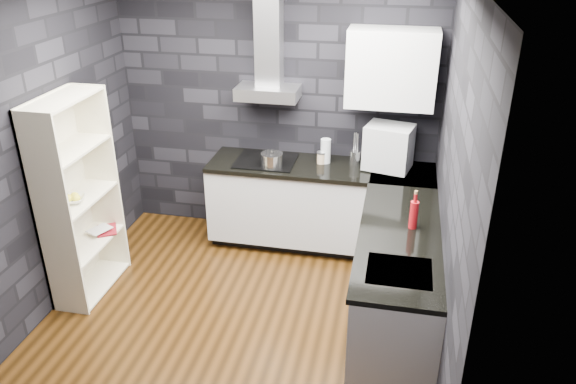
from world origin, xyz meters
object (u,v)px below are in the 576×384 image
(red_bottle, at_px, (414,215))
(bookshelf, at_px, (79,199))
(utensil_crock, at_px, (355,157))
(appliance_garage, at_px, (389,147))
(pot, at_px, (272,161))
(fruit_bowl, at_px, (73,199))
(glass_vase, at_px, (326,151))
(storage_jar, at_px, (321,158))

(red_bottle, relative_size, bookshelf, 0.12)
(utensil_crock, relative_size, appliance_garage, 0.32)
(pot, distance_m, utensil_crock, 0.81)
(appliance_garage, xyz_separation_m, fruit_bowl, (-2.55, -1.27, -0.19))
(utensil_crock, distance_m, bookshelf, 2.57)
(pot, xyz_separation_m, appliance_garage, (1.09, 0.19, 0.15))
(glass_vase, xyz_separation_m, red_bottle, (0.85, -1.16, -0.01))
(bookshelf, bearing_deg, utensil_crock, 39.31)
(storage_jar, xyz_separation_m, fruit_bowl, (-1.91, -1.29, -0.01))
(pot, xyz_separation_m, red_bottle, (1.34, -0.93, 0.04))
(storage_jar, bearing_deg, appliance_garage, -1.26)
(utensil_crock, bearing_deg, storage_jar, -170.45)
(appliance_garage, bearing_deg, glass_vase, -170.81)
(red_bottle, bearing_deg, appliance_garage, 102.52)
(red_bottle, height_order, bookshelf, bookshelf)
(appliance_garage, bearing_deg, bookshelf, -141.97)
(pot, relative_size, storage_jar, 1.96)
(storage_jar, xyz_separation_m, bookshelf, (-1.91, -1.21, -0.05))
(storage_jar, height_order, red_bottle, red_bottle)
(storage_jar, xyz_separation_m, utensil_crock, (0.32, 0.05, 0.01))
(glass_vase, distance_m, red_bottle, 1.44)
(appliance_garage, xyz_separation_m, red_bottle, (0.25, -1.12, -0.11))
(glass_vase, relative_size, bookshelf, 0.13)
(pot, bearing_deg, storage_jar, 24.71)
(appliance_garage, relative_size, bookshelf, 0.23)
(bookshelf, xyz_separation_m, fruit_bowl, (0.00, -0.08, 0.04))
(red_bottle, bearing_deg, storage_jar, 128.09)
(storage_jar, relative_size, fruit_bowl, 0.51)
(bookshelf, bearing_deg, fruit_bowl, -80.10)
(utensil_crock, distance_m, red_bottle, 1.32)
(glass_vase, xyz_separation_m, appliance_garage, (0.60, -0.04, 0.10))
(red_bottle, bearing_deg, glass_vase, 126.28)
(appliance_garage, distance_m, bookshelf, 2.83)
(utensil_crock, relative_size, fruit_bowl, 0.66)
(glass_vase, relative_size, storage_jar, 2.34)
(glass_vase, bearing_deg, red_bottle, -53.72)
(pot, distance_m, appliance_garage, 1.12)
(utensil_crock, distance_m, appliance_garage, 0.36)
(glass_vase, distance_m, fruit_bowl, 2.35)
(fruit_bowl, bearing_deg, appliance_garage, 26.47)
(pot, bearing_deg, bookshelf, -145.69)
(fruit_bowl, bearing_deg, bookshelf, 90.00)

